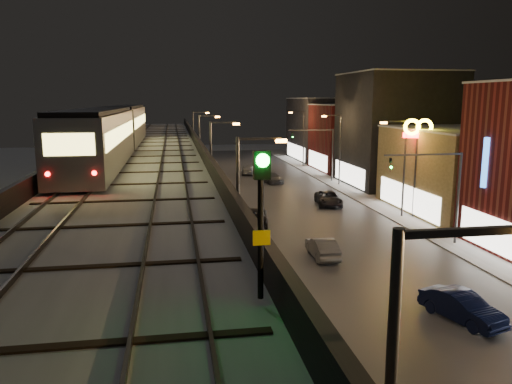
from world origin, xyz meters
TOP-DOWN VIEW (x-y plane):
  - road_surface at (7.50, 35.00)m, footprint 17.00×120.00m
  - sidewalk_right at (17.50, 35.00)m, footprint 4.00×120.00m
  - under_viaduct_pavement at (-6.00, 35.00)m, footprint 11.00×120.00m
  - elevated_viaduct at (-6.00, 31.84)m, footprint 9.00×100.00m
  - viaduct_trackbed at (-6.01, 31.97)m, footprint 8.40×100.00m
  - viaduct_parapet_streetside at (-1.65, 32.00)m, footprint 0.30×100.00m
  - viaduct_parapet_far at (-10.35, 32.00)m, footprint 0.30×100.00m
  - building_c at (23.99, 32.00)m, footprint 12.20×15.20m
  - building_d at (23.99, 48.00)m, footprint 12.20×13.20m
  - building_e at (23.99, 62.00)m, footprint 12.20×12.20m
  - building_f at (23.99, 76.00)m, footprint 12.20×16.20m
  - streetlight_left_1 at (-0.43, 13.00)m, footprint 2.57×0.28m
  - streetlight_left_2 at (-0.43, 31.00)m, footprint 2.57×0.28m
  - streetlight_right_2 at (16.73, 31.00)m, footprint 2.56×0.28m
  - streetlight_left_3 at (-0.43, 49.00)m, footprint 2.57×0.28m
  - streetlight_right_3 at (16.73, 49.00)m, footprint 2.56×0.28m
  - streetlight_left_4 at (-0.43, 67.00)m, footprint 2.57×0.28m
  - streetlight_right_4 at (16.73, 67.00)m, footprint 2.56×0.28m
  - traffic_light_rig_a at (15.84, 22.00)m, footprint 6.10×0.34m
  - traffic_light_rig_b at (15.84, 52.00)m, footprint 6.10×0.34m
  - subway_train at (-8.50, 30.65)m, footprint 3.03×37.16m
  - rail_signal at (-2.10, -1.62)m, footprint 0.37×0.44m
  - car_near_white at (6.10, 20.44)m, footprint 1.58×4.29m
  - car_mid_silver at (2.87, 30.48)m, footprint 3.20×5.55m
  - car_mid_dark at (6.94, 60.33)m, footprint 2.76×4.84m
  - car_far_white at (2.14, 67.03)m, footprint 1.77×4.36m
  - car_onc_silver at (9.94, 9.63)m, footprint 2.83×4.65m
  - car_onc_dark at (11.80, 37.04)m, footprint 3.07×5.43m
  - car_onc_white at (8.72, 51.97)m, footprint 2.86×5.08m
  - sign_mcdonalds at (18.00, 30.72)m, footprint 2.71×0.73m
  - sign_carwash at (18.50, 20.58)m, footprint 1.58×0.35m

SIDE VIEW (x-z plane):
  - road_surface at x=7.50m, z-range 0.00..0.06m
  - under_viaduct_pavement at x=-6.00m, z-range 0.00..0.06m
  - sidewalk_right at x=17.50m, z-range 0.00..0.14m
  - car_mid_dark at x=6.94m, z-range 0.00..1.32m
  - car_onc_white at x=8.72m, z-range 0.00..1.39m
  - car_near_white at x=6.10m, z-range 0.00..1.40m
  - car_onc_dark at x=11.80m, z-range 0.00..1.43m
  - car_onc_silver at x=9.94m, z-range 0.00..1.45m
  - car_mid_silver at x=2.87m, z-range 0.00..1.46m
  - car_far_white at x=2.14m, z-range 0.00..1.48m
  - building_c at x=23.99m, z-range 0.00..8.16m
  - traffic_light_rig_a at x=15.84m, z-range 1.00..8.00m
  - traffic_light_rig_b at x=15.84m, z-range 1.00..8.00m
  - building_e at x=23.99m, z-range 0.00..10.16m
  - streetlight_left_1 at x=-0.43m, z-range 0.74..9.74m
  - streetlight_left_2 at x=-0.43m, z-range 0.74..9.74m
  - streetlight_right_2 at x=16.73m, z-range 0.74..9.74m
  - streetlight_left_3 at x=-0.43m, z-range 0.74..9.74m
  - streetlight_right_3 at x=16.73m, z-range 0.74..9.74m
  - streetlight_left_4 at x=-0.43m, z-range 0.74..9.74m
  - streetlight_right_4 at x=16.73m, z-range 0.74..9.74m
  - building_f at x=23.99m, z-range 0.00..11.16m
  - elevated_viaduct at x=-6.00m, z-range 2.47..8.77m
  - sign_carwash at x=18.50m, z-range 1.68..9.90m
  - viaduct_trackbed at x=-6.01m, z-range 6.23..6.55m
  - viaduct_parapet_streetside at x=-1.65m, z-range 6.30..7.40m
  - viaduct_parapet_far at x=-10.35m, z-range 6.30..7.40m
  - building_d at x=23.99m, z-range 0.00..14.16m
  - sign_mcdonalds at x=18.00m, z-range 2.73..11.87m
  - subway_train at x=-8.50m, z-range 6.61..10.23m
  - rail_signal at x=-2.10m, z-range 7.29..10.47m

